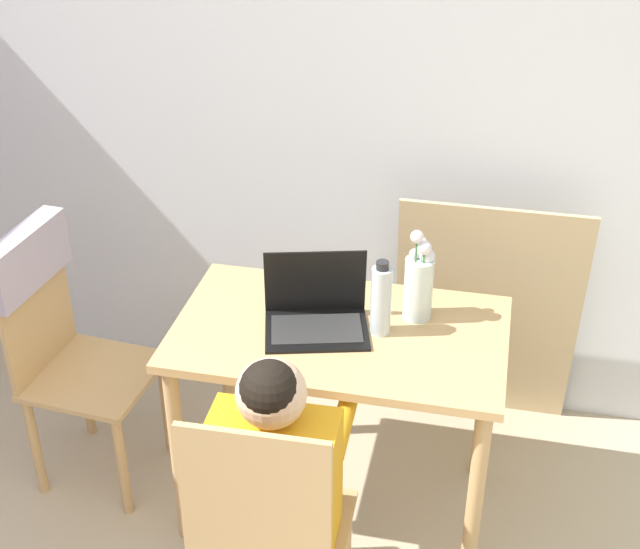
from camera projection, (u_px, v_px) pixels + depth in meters
wall_back at (330, 94)px, 3.18m from camera, size 6.40×0.05×2.50m
dining_table at (339, 359)px, 2.86m from camera, size 1.05×0.62×0.74m
chair_occupied at (269, 541)px, 2.39m from camera, size 0.41×0.41×0.96m
chair_spare at (55, 320)px, 3.02m from camera, size 0.46×0.43×0.97m
person_seated at (278, 465)px, 2.41m from camera, size 0.36×0.43×1.03m
laptop at (316, 310)px, 2.80m from camera, size 0.37×0.31×0.24m
flower_vase at (419, 282)px, 2.80m from camera, size 0.09×0.09×0.32m
water_bottle at (381, 300)px, 2.73m from camera, size 0.06×0.06×0.25m
cardboard_panel at (486, 314)px, 3.35m from camera, size 0.68×0.15×0.96m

